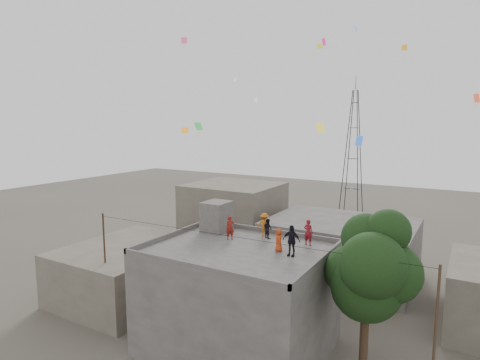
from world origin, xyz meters
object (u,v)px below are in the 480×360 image
Objects in this scene: stair_head_box at (217,216)px; person_red_adult at (308,232)px; tree at (371,269)px; person_dark_adult at (291,241)px; transmission_tower at (353,152)px.

person_red_adult is (6.43, 0.14, -0.22)m from stair_head_box.
person_red_adult is at bearing 152.58° from tree.
person_dark_adult is (-0.09, -2.35, 0.09)m from person_red_adult.
tree is 5.28× the size of person_dark_adult.
transmission_tower is at bearing -75.51° from person_red_adult.
transmission_tower is (-11.37, 39.40, 2.97)m from tree.
person_dark_adult is (7.14, -39.60, -2.11)m from transmission_tower.
person_dark_adult is at bearing -19.16° from stair_head_box.
tree is 41.12m from transmission_tower.
stair_head_box is 6.43m from person_red_adult.
stair_head_box is 0.22× the size of tree.
stair_head_box is at bearing 161.38° from person_dark_adult.
person_red_adult is at bearing -79.02° from transmission_tower.
transmission_tower is at bearing 91.23° from stair_head_box.
person_red_adult is at bearing 1.28° from stair_head_box.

